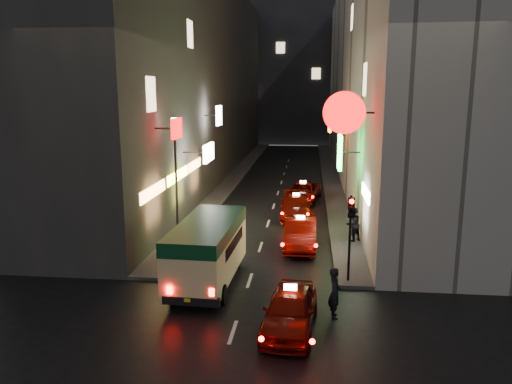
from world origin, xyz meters
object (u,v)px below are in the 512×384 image
(pedestrian_crossing, at_px, (335,290))
(lamp_post, at_px, (176,172))
(taxi_near, at_px, (290,306))
(traffic_light, at_px, (351,220))
(minibus, at_px, (208,245))

(pedestrian_crossing, height_order, lamp_post, lamp_post)
(taxi_near, distance_m, traffic_light, 4.99)
(taxi_near, xyz_separation_m, lamp_post, (-6.02, 8.60, 2.92))
(traffic_light, xyz_separation_m, lamp_post, (-8.20, 4.53, 1.04))
(minibus, relative_size, taxi_near, 1.17)
(minibus, bearing_deg, lamp_post, 117.30)
(minibus, xyz_separation_m, pedestrian_crossing, (4.92, -2.54, -0.62))
(traffic_light, bearing_deg, minibus, -175.23)
(taxi_near, bearing_deg, lamp_post, 124.98)
(minibus, relative_size, traffic_light, 1.73)
(taxi_near, distance_m, lamp_post, 10.90)
(taxi_near, relative_size, traffic_light, 1.48)
(minibus, height_order, lamp_post, lamp_post)
(traffic_light, height_order, lamp_post, lamp_post)
(taxi_near, height_order, lamp_post, lamp_post)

